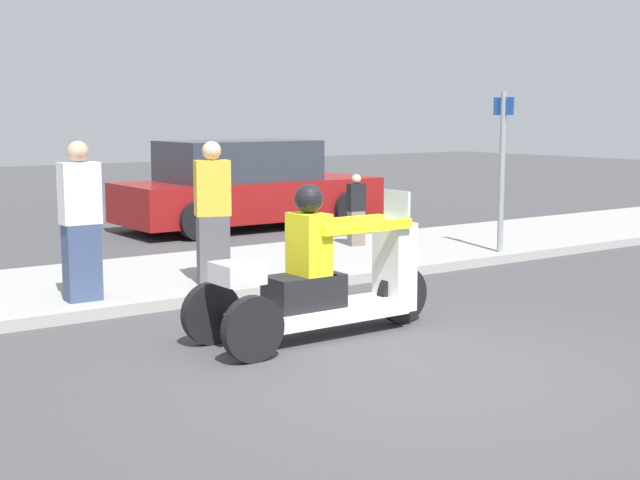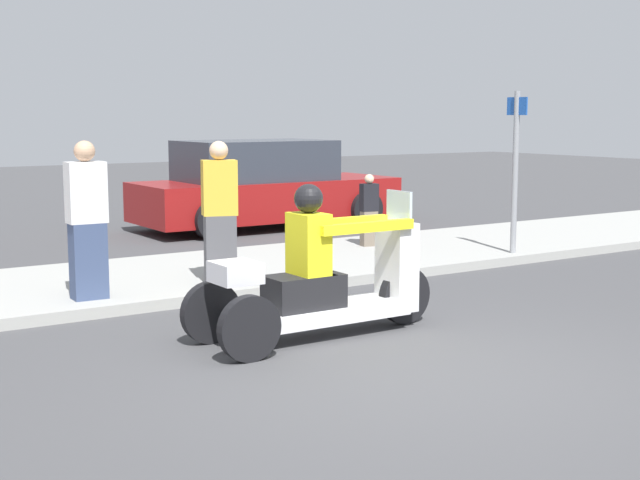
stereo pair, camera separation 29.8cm
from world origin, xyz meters
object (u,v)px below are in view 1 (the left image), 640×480
at_px(spectator_far_back, 356,211).
at_px(spectator_end_of_line, 213,216).
at_px(street_sign, 502,165).
at_px(motorcycle_trike, 321,284).
at_px(spectator_with_child, 81,224).
at_px(parked_car_lot_far, 246,187).

bearing_deg(spectator_far_back, spectator_end_of_line, -155.55).
height_order(spectator_end_of_line, street_sign, street_sign).
bearing_deg(motorcycle_trike, spectator_far_back, 48.54).
distance_m(spectator_far_back, spectator_with_child, 4.85).
height_order(spectator_with_child, street_sign, street_sign).
bearing_deg(spectator_end_of_line, parked_car_lot_far, 55.62).
height_order(spectator_far_back, spectator_end_of_line, spectator_end_of_line).
distance_m(motorcycle_trike, spectator_far_back, 4.90).
relative_size(spectator_end_of_line, spectator_with_child, 0.98).
height_order(motorcycle_trike, parked_car_lot_far, parked_car_lot_far).
relative_size(spectator_with_child, parked_car_lot_far, 0.35).
bearing_deg(motorcycle_trike, parked_car_lot_far, 64.10).
bearing_deg(parked_car_lot_far, motorcycle_trike, -115.90).
relative_size(motorcycle_trike, spectator_end_of_line, 1.54).
xyz_separation_m(motorcycle_trike, spectator_end_of_line, (0.13, 2.26, 0.40)).
distance_m(motorcycle_trike, spectator_with_child, 2.68).
bearing_deg(street_sign, motorcycle_trike, -155.53).
relative_size(parked_car_lot_far, street_sign, 2.13).
distance_m(parked_car_lot_far, street_sign, 5.22).
height_order(spectator_far_back, parked_car_lot_far, parked_car_lot_far).
relative_size(motorcycle_trike, parked_car_lot_far, 0.52).
xyz_separation_m(motorcycle_trike, spectator_far_back, (3.24, 3.67, 0.13)).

